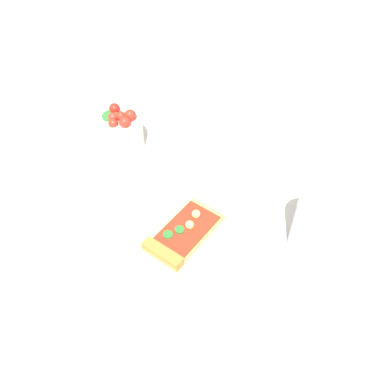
% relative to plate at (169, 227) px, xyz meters
% --- Properties ---
extents(ground_plane, '(2.40, 2.40, 0.00)m').
position_rel_plate_xyz_m(ground_plane, '(0.03, -0.00, -0.01)').
color(ground_plane, beige).
rests_on(ground_plane, ground).
extents(plate, '(0.23, 0.23, 0.01)m').
position_rel_plate_xyz_m(plate, '(0.00, 0.00, 0.00)').
color(plate, silver).
rests_on(plate, ground_plane).
extents(pizza_slice_main, '(0.11, 0.16, 0.02)m').
position_rel_plate_xyz_m(pizza_slice_main, '(-0.03, 0.02, 0.01)').
color(pizza_slice_main, '#E5B256').
rests_on(pizza_slice_main, plate).
extents(salad_bowl, '(0.11, 0.11, 0.09)m').
position_rel_plate_xyz_m(salad_bowl, '(0.19, -0.17, 0.03)').
color(salad_bowl, white).
rests_on(salad_bowl, ground_plane).
extents(soda_glass, '(0.07, 0.07, 0.13)m').
position_rel_plate_xyz_m(soda_glass, '(-0.23, -0.05, 0.06)').
color(soda_glass, silver).
rests_on(soda_glass, ground_plane).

